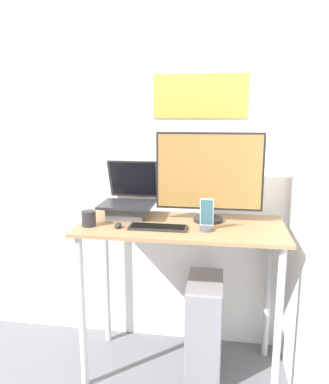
% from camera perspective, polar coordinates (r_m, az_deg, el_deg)
% --- Properties ---
extents(wall_back, '(6.00, 0.06, 2.60)m').
position_cam_1_polar(wall_back, '(2.36, 3.66, 6.78)').
color(wall_back, white).
rests_on(wall_back, ground_plane).
extents(wall_side_right, '(0.05, 6.00, 2.60)m').
position_cam_1_polar(wall_side_right, '(1.78, 23.03, 4.32)').
color(wall_side_right, white).
rests_on(wall_side_right, ground_plane).
extents(desk, '(1.13, 0.54, 0.90)m').
position_cam_1_polar(desk, '(2.13, 2.57, -8.73)').
color(desk, '#936D47').
rests_on(desk, ground_plane).
extents(laptop, '(0.31, 0.33, 0.32)m').
position_cam_1_polar(laptop, '(2.24, -5.52, -1.68)').
color(laptop, '#4C4C51').
rests_on(laptop, desk).
extents(monitor, '(0.60, 0.17, 0.50)m').
position_cam_1_polar(monitor, '(2.10, 6.81, 2.16)').
color(monitor, black).
rests_on(monitor, desk).
extents(keyboard, '(0.31, 0.11, 0.02)m').
position_cam_1_polar(keyboard, '(2.00, -1.01, -5.40)').
color(keyboard, black).
rests_on(keyboard, desk).
extents(mouse, '(0.04, 0.06, 0.03)m').
position_cam_1_polar(mouse, '(2.03, -7.10, -5.07)').
color(mouse, '#262626').
rests_on(mouse, desk).
extents(cell_phone, '(0.07, 0.07, 0.17)m').
position_cam_1_polar(cell_phone, '(1.97, 6.42, -4.33)').
color(cell_phone, '#4C4C51').
rests_on(cell_phone, desk).
extents(computer_tower, '(0.20, 0.37, 0.58)m').
position_cam_1_polar(computer_tower, '(2.33, 6.07, -19.70)').
color(computer_tower, gray).
rests_on(computer_tower, ground_plane).
extents(mug, '(0.08, 0.08, 0.08)m').
position_cam_1_polar(mug, '(2.08, -11.47, -3.97)').
color(mug, '#262628').
rests_on(mug, desk).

